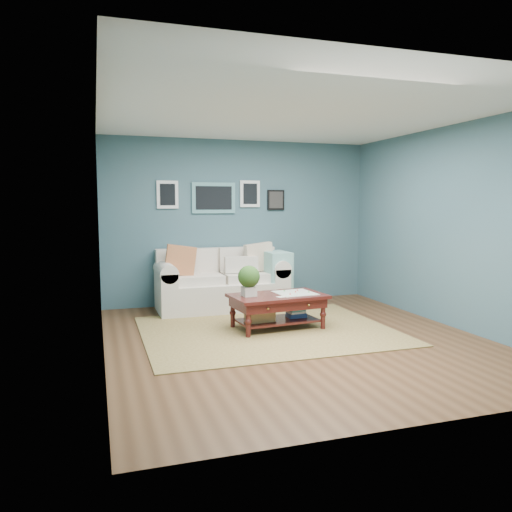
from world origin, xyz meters
name	(u,v)px	position (x,y,z in m)	size (l,w,h in m)	color
room_shell	(294,228)	(-0.01, 0.06, 1.36)	(5.00, 5.02, 2.70)	brown
area_rug	(268,331)	(-0.20, 0.49, 0.01)	(3.20, 2.56, 0.01)	brown
loveseat	(226,282)	(-0.35, 2.03, 0.43)	(2.05, 0.93, 1.05)	silver
coffee_table	(273,301)	(-0.10, 0.56, 0.38)	(1.29, 0.82, 0.86)	#380A09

